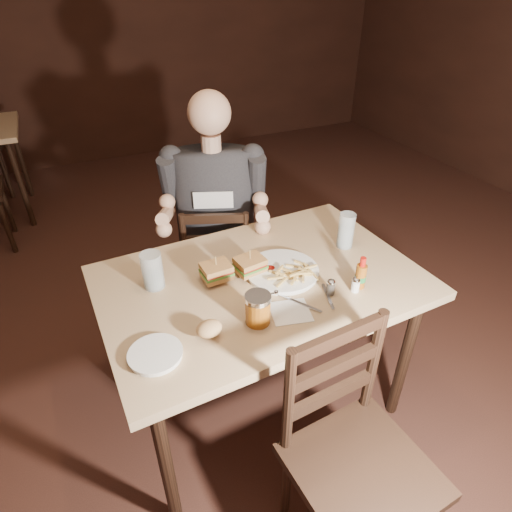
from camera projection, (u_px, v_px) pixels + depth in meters
name	position (u px, v px, depth m)	size (l,w,h in m)	color
room_shell	(294.00, 95.00, 1.68)	(7.00, 7.00, 7.00)	black
main_table	(261.00, 293.00, 1.77)	(1.30, 0.89, 0.77)	tan
chair_far	(218.00, 264.00, 2.44)	(0.38, 0.42, 0.83)	black
chair_near	(362.00, 471.00, 1.38)	(0.42, 0.46, 0.92)	black
diner	(213.00, 190.00, 2.13)	(0.54, 0.43, 0.94)	#2A2C2F
dinner_plate	(282.00, 272.00, 1.75)	(0.29, 0.29, 0.02)	white
sandwich_left	(216.00, 267.00, 1.68)	(0.11, 0.09, 0.10)	tan
sandwich_right	(250.00, 261.00, 1.72)	(0.11, 0.09, 0.10)	tan
fries_pile	(292.00, 272.00, 1.71)	(0.24, 0.17, 0.04)	#E4B95D
ketchup_dollop	(271.00, 268.00, 1.75)	(0.04, 0.04, 0.01)	maroon
glass_left	(152.00, 271.00, 1.65)	(0.08, 0.08, 0.15)	silver
glass_right	(346.00, 230.00, 1.89)	(0.07, 0.07, 0.16)	silver
hot_sauce	(361.00, 273.00, 1.65)	(0.04, 0.04, 0.14)	#8D4A10
salt_shaker	(355.00, 285.00, 1.65)	(0.03, 0.03, 0.06)	white
pepper_shaker	(331.00, 287.00, 1.63)	(0.03, 0.03, 0.06)	#38332D
syrup_dispenser	(258.00, 309.00, 1.48)	(0.09, 0.09, 0.12)	#8D4A10
napkin	(290.00, 312.00, 1.56)	(0.14, 0.13, 0.00)	white
knife	(299.00, 303.00, 1.59)	(0.01, 0.19, 0.00)	silver
fork	(328.00, 296.00, 1.63)	(0.01, 0.15, 0.00)	silver
side_plate	(156.00, 355.00, 1.38)	(0.17, 0.17, 0.01)	white
bread_roll	(209.00, 329.00, 1.43)	(0.09, 0.07, 0.05)	tan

